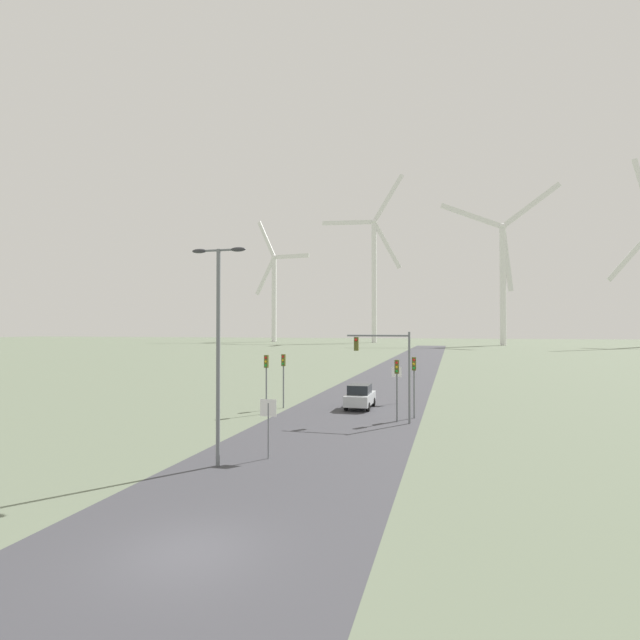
{
  "coord_description": "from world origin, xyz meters",
  "views": [
    {
      "loc": [
        6.99,
        -12.28,
        6.07
      ],
      "look_at": [
        0.0,
        14.12,
        6.54
      ],
      "focal_mm": 28.0,
      "sensor_mm": 36.0,
      "label": 1
    }
  ],
  "objects": [
    {
      "name": "stop_sign_far",
      "position": [
        2.66,
        28.35,
        2.07
      ],
      "size": [
        0.81,
        0.07,
        2.96
      ],
      "color": "slate",
      "rests_on": "ground"
    },
    {
      "name": "road_surface",
      "position": [
        0.0,
        48.0,
        0.0
      ],
      "size": [
        10.0,
        240.0,
        0.01
      ],
      "color": "#38383D",
      "rests_on": "ground"
    },
    {
      "name": "wind_turbine_center",
      "position": [
        24.9,
        178.06,
        27.37
      ],
      "size": [
        41.4,
        2.6,
        57.6
      ],
      "color": "white",
      "rests_on": "ground"
    },
    {
      "name": "ground_plane",
      "position": [
        0.0,
        0.0,
        0.0
      ],
      "size": [
        600.0,
        600.0,
        0.0
      ],
      "primitive_type": "plane",
      "color": "#5B6651"
    },
    {
      "name": "traffic_light_mast_overhead",
      "position": [
        2.94,
        20.01,
        4.16
      ],
      "size": [
        4.12,
        0.35,
        5.86
      ],
      "color": "slate",
      "rests_on": "ground"
    },
    {
      "name": "traffic_light_post_mid_right",
      "position": [
        3.51,
        20.45,
        2.95
      ],
      "size": [
        0.28,
        0.34,
        4.03
      ],
      "color": "slate",
      "rests_on": "ground"
    },
    {
      "name": "traffic_light_post_near_right",
      "position": [
        4.5,
        22.04,
        3.02
      ],
      "size": [
        0.28,
        0.34,
        4.13
      ],
      "color": "slate",
      "rests_on": "ground"
    },
    {
      "name": "traffic_light_post_near_left",
      "position": [
        -5.82,
        21.13,
        3.05
      ],
      "size": [
        0.28,
        0.34,
        4.18
      ],
      "color": "slate",
      "rests_on": "ground"
    },
    {
      "name": "stop_sign_near",
      "position": [
        -1.32,
        9.67,
        1.94
      ],
      "size": [
        0.81,
        0.07,
        2.77
      ],
      "color": "slate",
      "rests_on": "ground"
    },
    {
      "name": "wind_turbine_far_left",
      "position": [
        -71.76,
        202.88,
        24.6
      ],
      "size": [
        29.26,
        10.64,
        56.56
      ],
      "color": "white",
      "rests_on": "ground"
    },
    {
      "name": "car_approaching",
      "position": [
        0.21,
        25.2,
        0.91
      ],
      "size": [
        1.88,
        4.1,
        1.83
      ],
      "color": "#B7BCC1",
      "rests_on": "ground"
    },
    {
      "name": "wind_turbine_left",
      "position": [
        -25.36,
        201.34,
        32.28
      ],
      "size": [
        35.99,
        2.6,
        72.32
      ],
      "color": "white",
      "rests_on": "ground"
    },
    {
      "name": "streetlamp",
      "position": [
        -3.04,
        7.94,
        6.03
      ],
      "size": [
        2.59,
        0.32,
        9.66
      ],
      "color": "slate",
      "rests_on": "ground"
    },
    {
      "name": "traffic_light_post_mid_left",
      "position": [
        -5.47,
        23.86,
        3.01
      ],
      "size": [
        0.28,
        0.34,
        4.11
      ],
      "color": "slate",
      "rests_on": "ground"
    }
  ]
}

